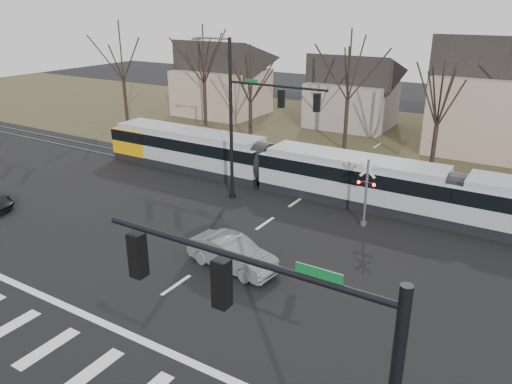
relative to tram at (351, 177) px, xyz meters
The scene contains 14 objects.
ground 16.34m from the tram, 100.14° to the right, with size 140.00×140.00×0.00m, color black.
grass_verge 16.34m from the tram, 100.14° to the left, with size 140.00×28.00×0.01m, color #38331E.
crosswalk 20.27m from the tram, 98.14° to the right, with size 27.00×2.60×0.01m.
stop_line 18.10m from the tram, 99.13° to the right, with size 28.00×0.35×0.01m, color silver.
lane_dashes 3.30m from the tram, behind, with size 0.18×30.00×0.01m.
rail_pair 3.29m from the tram, behind, with size 90.00×1.52×0.06m.
tram is the anchor object (origin of this frame).
sedan 11.45m from the tram, 97.80° to the right, with size 4.89×2.22×1.56m, color slate.
signal_pole_far 7.51m from the tram, 146.41° to the right, with size 9.28×0.44×10.20m.
rail_crossing_signal 3.86m from the tram, 56.31° to the right, with size 1.08×0.36×4.00m.
tree_row 10.58m from the tram, 94.93° to the left, with size 59.20×7.20×10.00m.
house_a 29.23m from the tram, 141.79° to the left, with size 9.72×8.64×8.60m.
house_b 21.61m from the tram, 111.46° to the left, with size 8.64×7.56×7.65m.
house_c 18.43m from the tram, 70.15° to the left, with size 10.80×8.64×10.10m.
Camera 1 is at (13.52, -12.98, 12.13)m, focal length 35.00 mm.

